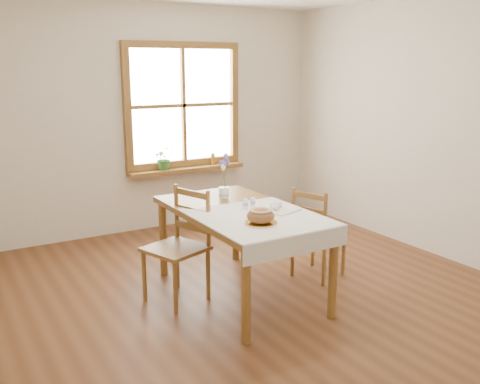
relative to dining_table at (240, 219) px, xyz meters
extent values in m
plane|color=brown|center=(0.00, -0.30, -0.66)|extent=(5.00, 5.00, 0.00)
cube|color=beige|center=(0.00, 2.20, 0.64)|extent=(4.50, 0.10, 2.60)
cube|color=beige|center=(2.25, -0.30, 0.64)|extent=(0.10, 5.00, 2.60)
cube|color=olive|center=(0.50, 2.16, 1.48)|extent=(1.46, 0.08, 0.08)
cube|color=olive|center=(0.50, 2.16, 0.10)|extent=(1.46, 0.08, 0.08)
cube|color=olive|center=(-0.19, 2.16, 0.79)|extent=(0.08, 0.08, 1.30)
cube|color=olive|center=(1.19, 2.16, 0.79)|extent=(0.08, 0.08, 1.30)
cube|color=olive|center=(0.50, 2.16, 0.79)|extent=(0.04, 0.06, 1.30)
cube|color=olive|center=(0.50, 2.16, 0.79)|extent=(1.30, 0.06, 0.04)
cube|color=white|center=(0.50, 2.19, 0.79)|extent=(1.30, 0.01, 1.30)
cube|color=olive|center=(0.50, 2.10, 0.03)|extent=(1.46, 0.20, 0.05)
cube|color=olive|center=(0.00, 0.00, 0.06)|extent=(0.90, 1.60, 0.05)
cylinder|color=olive|center=(-0.39, -0.74, -0.31)|extent=(0.07, 0.07, 0.70)
cylinder|color=olive|center=(0.39, -0.74, -0.31)|extent=(0.07, 0.07, 0.70)
cylinder|color=olive|center=(-0.39, 0.74, -0.31)|extent=(0.07, 0.07, 0.70)
cylinder|color=olive|center=(0.39, 0.74, -0.31)|extent=(0.07, 0.07, 0.70)
cube|color=silver|center=(0.00, -0.30, 0.09)|extent=(0.91, 0.99, 0.01)
cylinder|color=white|center=(-0.09, -0.45, 0.10)|extent=(0.31, 0.31, 0.01)
ellipsoid|color=brown|center=(-0.09, -0.45, 0.17)|extent=(0.21, 0.21, 0.12)
cube|color=silver|center=(0.25, -0.23, 0.10)|extent=(0.33, 0.31, 0.01)
cylinder|color=white|center=(0.04, -0.02, 0.14)|extent=(0.06, 0.06, 0.09)
cylinder|color=white|center=(0.12, 0.00, 0.14)|extent=(0.05, 0.05, 0.08)
cylinder|color=white|center=(0.06, 0.39, 0.13)|extent=(0.11, 0.11, 0.10)
imported|color=#346E2C|center=(0.21, 2.10, 0.16)|extent=(0.26, 0.28, 0.21)
cylinder|color=#A46F1E|center=(0.85, 2.10, 0.12)|extent=(0.06, 0.06, 0.15)
camera|label=1|loc=(-2.18, -3.67, 1.25)|focal=40.00mm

